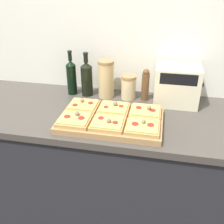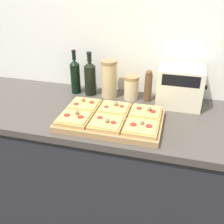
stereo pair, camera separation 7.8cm
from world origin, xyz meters
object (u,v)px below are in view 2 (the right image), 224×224
toaster_oven (180,86)px  cutting_board (111,120)px  pepper_mill (148,86)px  grain_jar_tall (109,79)px  grain_jar_short (131,87)px  olive_oil_bottle (75,76)px  wine_bottle (90,78)px

toaster_oven → cutting_board: bearing=-136.9°
cutting_board → pepper_mill: size_ratio=2.69×
grain_jar_tall → grain_jar_short: size_ratio=1.57×
olive_oil_bottle → toaster_oven: size_ratio=1.02×
grain_jar_tall → pepper_mill: size_ratio=1.18×
wine_bottle → grain_jar_tall: 0.13m
olive_oil_bottle → toaster_oven: olive_oil_bottle is taller
olive_oil_bottle → pepper_mill: (0.48, 0.00, -0.02)m
cutting_board → grain_jar_tall: (-0.10, 0.33, 0.11)m
olive_oil_bottle → pepper_mill: 0.49m
grain_jar_short → cutting_board: bearing=-98.3°
pepper_mill → toaster_oven: toaster_oven is taller
cutting_board → pepper_mill: bearing=65.0°
olive_oil_bottle → toaster_oven: bearing=-0.7°
cutting_board → grain_jar_short: 0.34m
olive_oil_bottle → grain_jar_short: (0.38, 0.00, -0.04)m
grain_jar_tall → toaster_oven: grain_jar_tall is taller
grain_jar_tall → toaster_oven: 0.44m
cutting_board → olive_oil_bottle: olive_oil_bottle is taller
cutting_board → olive_oil_bottle: bearing=135.1°
cutting_board → wine_bottle: bearing=124.6°
wine_bottle → grain_jar_tall: bearing=0.0°
wine_bottle → grain_jar_tall: size_ratio=1.18×
cutting_board → grain_jar_tall: 0.36m
grain_jar_tall → grain_jar_short: grain_jar_tall is taller
wine_bottle → toaster_oven: size_ratio=1.00×
wine_bottle → grain_jar_short: bearing=0.0°
wine_bottle → pepper_mill: size_ratio=1.39×
wine_bottle → olive_oil_bottle: bearing=-180.0°
grain_jar_short → pepper_mill: bearing=0.0°
pepper_mill → toaster_oven: bearing=-2.4°
olive_oil_bottle → wine_bottle: size_ratio=1.02×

